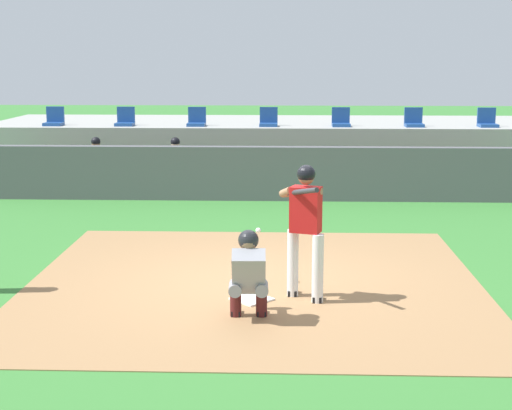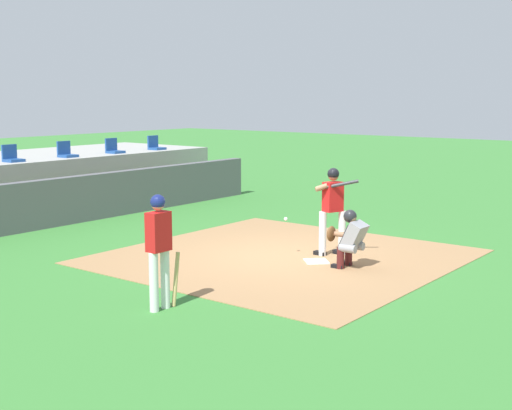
{
  "view_description": "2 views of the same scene",
  "coord_description": "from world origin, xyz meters",
  "px_view_note": "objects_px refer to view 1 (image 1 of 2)",
  "views": [
    {
      "loc": [
        0.42,
        -10.62,
        3.18
      ],
      "look_at": [
        0.0,
        0.7,
        1.0
      ],
      "focal_mm": 54.51,
      "sensor_mm": 36.0,
      "label": 1
    },
    {
      "loc": [
        -11.33,
        -8.07,
        3.25
      ],
      "look_at": [
        0.0,
        0.7,
        1.0
      ],
      "focal_mm": 49.16,
      "sensor_mm": 36.0,
      "label": 2
    }
  ],
  "objects_px": {
    "stadium_seat_0": "(54,120)",
    "stadium_seat_3": "(269,121)",
    "stadium_seat_2": "(197,121)",
    "dugout_player_0": "(95,164)",
    "dugout_player_1": "(175,164)",
    "stadium_seat_4": "(341,121)",
    "stadium_seat_6": "(487,121)",
    "batter_at_plate": "(305,223)",
    "stadium_seat_1": "(125,120)",
    "stadium_seat_5": "(414,121)",
    "home_plate": "(252,299)",
    "catcher_crouched": "(248,271)"
  },
  "relations": [
    {
      "from": "home_plate",
      "to": "stadium_seat_4",
      "type": "xyz_separation_m",
      "value": [
        1.86,
        10.18,
        1.51
      ]
    },
    {
      "from": "catcher_crouched",
      "to": "stadium_seat_4",
      "type": "bearing_deg",
      "value": 80.26
    },
    {
      "from": "stadium_seat_5",
      "to": "catcher_crouched",
      "type": "bearing_deg",
      "value": -108.87
    },
    {
      "from": "stadium_seat_0",
      "to": "stadium_seat_5",
      "type": "relative_size",
      "value": 1.0
    },
    {
      "from": "batter_at_plate",
      "to": "stadium_seat_1",
      "type": "distance_m",
      "value": 11.03
    },
    {
      "from": "dugout_player_0",
      "to": "stadium_seat_4",
      "type": "bearing_deg",
      "value": 19.05
    },
    {
      "from": "stadium_seat_0",
      "to": "stadium_seat_2",
      "type": "bearing_deg",
      "value": 0.0
    },
    {
      "from": "dugout_player_1",
      "to": "stadium_seat_0",
      "type": "distance_m",
      "value": 4.07
    },
    {
      "from": "batter_at_plate",
      "to": "stadium_seat_6",
      "type": "height_order",
      "value": "stadium_seat_6"
    },
    {
      "from": "home_plate",
      "to": "stadium_seat_6",
      "type": "relative_size",
      "value": 0.92
    },
    {
      "from": "stadium_seat_2",
      "to": "stadium_seat_3",
      "type": "xyz_separation_m",
      "value": [
        1.86,
        0.0,
        0.0
      ]
    },
    {
      "from": "stadium_seat_0",
      "to": "stadium_seat_3",
      "type": "xyz_separation_m",
      "value": [
        5.57,
        0.0,
        0.0
      ]
    },
    {
      "from": "home_plate",
      "to": "catcher_crouched",
      "type": "xyz_separation_m",
      "value": [
        -0.02,
        -0.73,
        0.58
      ]
    },
    {
      "from": "stadium_seat_1",
      "to": "stadium_seat_6",
      "type": "height_order",
      "value": "same"
    },
    {
      "from": "stadium_seat_2",
      "to": "home_plate",
      "type": "bearing_deg",
      "value": -79.66
    },
    {
      "from": "stadium_seat_6",
      "to": "stadium_seat_2",
      "type": "bearing_deg",
      "value": 180.0
    },
    {
      "from": "stadium_seat_3",
      "to": "batter_at_plate",
      "type": "bearing_deg",
      "value": -86.09
    },
    {
      "from": "catcher_crouched",
      "to": "stadium_seat_5",
      "type": "bearing_deg",
      "value": 71.13
    },
    {
      "from": "catcher_crouched",
      "to": "stadium_seat_0",
      "type": "height_order",
      "value": "stadium_seat_0"
    },
    {
      "from": "stadium_seat_3",
      "to": "stadium_seat_4",
      "type": "height_order",
      "value": "same"
    },
    {
      "from": "stadium_seat_1",
      "to": "stadium_seat_3",
      "type": "height_order",
      "value": "same"
    },
    {
      "from": "stadium_seat_2",
      "to": "stadium_seat_4",
      "type": "distance_m",
      "value": 3.71
    },
    {
      "from": "home_plate",
      "to": "dugout_player_1",
      "type": "relative_size",
      "value": 0.34
    },
    {
      "from": "home_plate",
      "to": "dugout_player_1",
      "type": "distance_m",
      "value": 8.45
    },
    {
      "from": "stadium_seat_4",
      "to": "stadium_seat_6",
      "type": "bearing_deg",
      "value": 0.0
    },
    {
      "from": "stadium_seat_2",
      "to": "batter_at_plate",
      "type": "bearing_deg",
      "value": -75.84
    },
    {
      "from": "dugout_player_0",
      "to": "dugout_player_1",
      "type": "height_order",
      "value": "same"
    },
    {
      "from": "stadium_seat_0",
      "to": "batter_at_plate",
      "type": "bearing_deg",
      "value": -58.2
    },
    {
      "from": "home_plate",
      "to": "dugout_player_0",
      "type": "bearing_deg",
      "value": 116.35
    },
    {
      "from": "stadium_seat_1",
      "to": "stadium_seat_6",
      "type": "relative_size",
      "value": 1.0
    },
    {
      "from": "stadium_seat_2",
      "to": "stadium_seat_3",
      "type": "bearing_deg",
      "value": 0.0
    },
    {
      "from": "home_plate",
      "to": "stadium_seat_5",
      "type": "bearing_deg",
      "value": 69.95
    },
    {
      "from": "catcher_crouched",
      "to": "stadium_seat_6",
      "type": "bearing_deg",
      "value": 62.89
    },
    {
      "from": "batter_at_plate",
      "to": "stadium_seat_1",
      "type": "bearing_deg",
      "value": 113.56
    },
    {
      "from": "batter_at_plate",
      "to": "stadium_seat_2",
      "type": "distance_m",
      "value": 10.43
    },
    {
      "from": "stadium_seat_0",
      "to": "stadium_seat_3",
      "type": "distance_m",
      "value": 5.57
    },
    {
      "from": "batter_at_plate",
      "to": "stadium_seat_2",
      "type": "relative_size",
      "value": 3.76
    },
    {
      "from": "dugout_player_1",
      "to": "stadium_seat_4",
      "type": "bearing_deg",
      "value": 26.92
    },
    {
      "from": "batter_at_plate",
      "to": "stadium_seat_5",
      "type": "xyz_separation_m",
      "value": [
        3.02,
        10.1,
        0.5
      ]
    },
    {
      "from": "dugout_player_0",
      "to": "home_plate",
      "type": "bearing_deg",
      "value": -63.65
    },
    {
      "from": "dugout_player_0",
      "to": "dugout_player_1",
      "type": "bearing_deg",
      "value": 0.0
    },
    {
      "from": "stadium_seat_5",
      "to": "dugout_player_1",
      "type": "bearing_deg",
      "value": -160.87
    },
    {
      "from": "batter_at_plate",
      "to": "dugout_player_0",
      "type": "relative_size",
      "value": 1.39
    },
    {
      "from": "stadium_seat_4",
      "to": "home_plate",
      "type": "bearing_deg",
      "value": -100.34
    },
    {
      "from": "stadium_seat_4",
      "to": "stadium_seat_6",
      "type": "height_order",
      "value": "same"
    },
    {
      "from": "home_plate",
      "to": "stadium_seat_6",
      "type": "height_order",
      "value": "stadium_seat_6"
    },
    {
      "from": "home_plate",
      "to": "stadium_seat_4",
      "type": "height_order",
      "value": "stadium_seat_4"
    },
    {
      "from": "dugout_player_1",
      "to": "stadium_seat_2",
      "type": "xyz_separation_m",
      "value": [
        0.29,
        2.03,
        0.86
      ]
    },
    {
      "from": "dugout_player_0",
      "to": "stadium_seat_2",
      "type": "height_order",
      "value": "stadium_seat_2"
    },
    {
      "from": "batter_at_plate",
      "to": "catcher_crouched",
      "type": "bearing_deg",
      "value": -131.09
    }
  ]
}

